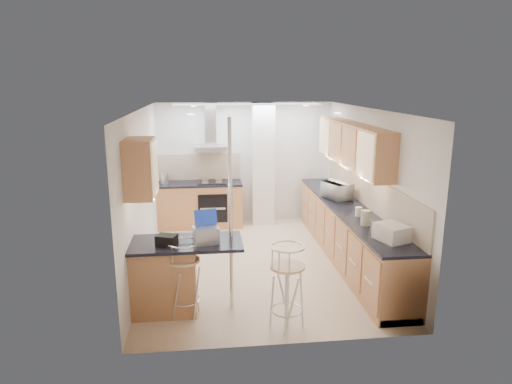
{
  "coord_description": "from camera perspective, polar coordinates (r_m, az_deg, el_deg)",
  "views": [
    {
      "loc": [
        -0.84,
        -6.97,
        2.92
      ],
      "look_at": [
        -0.02,
        0.2,
        1.16
      ],
      "focal_mm": 32.0,
      "sensor_mm": 36.0,
      "label": 1
    }
  ],
  "objects": [
    {
      "name": "kettle",
      "position": [
        9.31,
        -11.38,
        1.72
      ],
      "size": [
        0.16,
        0.16,
        0.22
      ],
      "primitive_type": "cylinder",
      "color": "silver",
      "rests_on": "back_counter"
    },
    {
      "name": "bar_stool_end",
      "position": [
        5.55,
        3.9,
        -11.81
      ],
      "size": [
        0.61,
        0.61,
        1.07
      ],
      "primitive_type": null,
      "rotation": [
        0.0,
        0.0,
        0.88
      ],
      "color": "tan",
      "rests_on": "ground"
    },
    {
      "name": "bag",
      "position": [
        5.78,
        -11.1,
        -5.92
      ],
      "size": [
        0.29,
        0.25,
        0.13
      ],
      "primitive_type": "cube",
      "rotation": [
        0.0,
        0.0,
        -0.35
      ],
      "color": "black",
      "rests_on": "peninsula"
    },
    {
      "name": "jar_c",
      "position": [
        6.67,
        13.54,
        -3.15
      ],
      "size": [
        0.18,
        0.18,
        0.22
      ],
      "primitive_type": "cylinder",
      "rotation": [
        0.0,
        0.0,
        0.33
      ],
      "color": "#B6B492",
      "rests_on": "right_counter"
    },
    {
      "name": "bread_bin",
      "position": [
        6.14,
        16.59,
        -4.87
      ],
      "size": [
        0.43,
        0.48,
        0.21
      ],
      "primitive_type": "cube",
      "rotation": [
        0.0,
        0.0,
        0.34
      ],
      "color": "silver",
      "rests_on": "right_counter"
    },
    {
      "name": "jar_d",
      "position": [
        7.12,
        12.7,
        -2.39
      ],
      "size": [
        0.11,
        0.11,
        0.13
      ],
      "primitive_type": "cylinder",
      "rotation": [
        0.0,
        0.0,
        0.12
      ],
      "color": "silver",
      "rests_on": "right_counter"
    },
    {
      "name": "right_counter",
      "position": [
        7.76,
        11.42,
        -5.05
      ],
      "size": [
        0.63,
        4.4,
        0.92
      ],
      "color": "#BC794B",
      "rests_on": "ground"
    },
    {
      "name": "laptop",
      "position": [
        5.76,
        -6.25,
        -5.38
      ],
      "size": [
        0.35,
        0.29,
        0.21
      ],
      "primitive_type": "cube",
      "rotation": [
        0.0,
        0.0,
        0.23
      ],
      "color": "#989A9F",
      "rests_on": "peninsula"
    },
    {
      "name": "microwave",
      "position": [
        8.06,
        10.14,
        0.18
      ],
      "size": [
        0.52,
        0.61,
        0.29
      ],
      "primitive_type": "imported",
      "rotation": [
        0.0,
        0.0,
        1.94
      ],
      "color": "silver",
      "rests_on": "right_counter"
    },
    {
      "name": "bar_stool_near",
      "position": [
        5.88,
        -8.88,
        -10.73
      ],
      "size": [
        0.47,
        0.47,
        1.01
      ],
      "primitive_type": null,
      "rotation": [
        0.0,
        0.0,
        0.14
      ],
      "color": "tan",
      "rests_on": "ground"
    },
    {
      "name": "room_shell",
      "position": [
        7.57,
        2.42,
        3.21
      ],
      "size": [
        3.64,
        4.84,
        2.51
      ],
      "color": "silver",
      "rests_on": "ground"
    },
    {
      "name": "jar_b",
      "position": [
        8.59,
        10.19,
        0.57
      ],
      "size": [
        0.11,
        0.11,
        0.16
      ],
      "primitive_type": "cylinder",
      "rotation": [
        0.0,
        0.0,
        0.02
      ],
      "color": "silver",
      "rests_on": "right_counter"
    },
    {
      "name": "jar_a",
      "position": [
        8.81,
        9.39,
        1.02
      ],
      "size": [
        0.14,
        0.14,
        0.18
      ],
      "primitive_type": "cylinder",
      "rotation": [
        0.0,
        0.0,
        -0.2
      ],
      "color": "silver",
      "rests_on": "right_counter"
    },
    {
      "name": "peninsula",
      "position": [
        6.05,
        -8.81,
        -10.31
      ],
      "size": [
        1.47,
        0.72,
        0.94
      ],
      "color": "#BC794B",
      "rests_on": "ground"
    },
    {
      "name": "ground",
      "position": [
        7.61,
        0.3,
        -8.85
      ],
      "size": [
        4.8,
        4.8,
        0.0
      ],
      "primitive_type": "plane",
      "color": "#D2AD8C",
      "rests_on": "ground"
    },
    {
      "name": "back_counter",
      "position": [
        9.4,
        -6.99,
        -1.54
      ],
      "size": [
        1.7,
        0.63,
        0.92
      ],
      "color": "#BC794B",
      "rests_on": "ground"
    }
  ]
}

